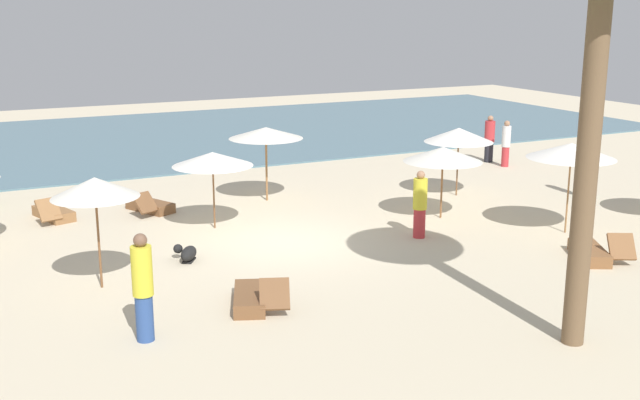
% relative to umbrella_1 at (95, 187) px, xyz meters
% --- Properties ---
extents(ground_plane, '(60.00, 60.00, 0.00)m').
position_rel_umbrella_1_xyz_m(ground_plane, '(4.76, 1.12, -2.14)').
color(ground_plane, beige).
extents(ocean_water, '(48.00, 16.00, 0.06)m').
position_rel_umbrella_1_xyz_m(ocean_water, '(4.76, 18.12, -2.11)').
color(ocean_water, slate).
rests_on(ocean_water, ground_plane).
extents(umbrella_1, '(1.78, 1.78, 2.35)m').
position_rel_umbrella_1_xyz_m(umbrella_1, '(0.00, 0.00, 0.00)').
color(umbrella_1, brown).
rests_on(umbrella_1, ground_plane).
extents(umbrella_3, '(2.23, 2.23, 2.35)m').
position_rel_umbrella_1_xyz_m(umbrella_3, '(11.56, -1.17, 0.01)').
color(umbrella_3, olive).
rests_on(umbrella_3, ground_plane).
extents(umbrella_4, '(2.16, 2.16, 1.99)m').
position_rel_umbrella_1_xyz_m(umbrella_4, '(9.51, 1.47, -0.35)').
color(umbrella_4, brown).
rests_on(umbrella_4, ground_plane).
extents(umbrella_5, '(2.10, 2.10, 2.11)m').
position_rel_umbrella_1_xyz_m(umbrella_5, '(11.46, 3.44, -0.25)').
color(umbrella_5, brown).
rests_on(umbrella_5, ground_plane).
extents(umbrella_7, '(2.10, 2.10, 2.03)m').
position_rel_umbrella_1_xyz_m(umbrella_7, '(3.56, 3.24, -0.28)').
color(umbrella_7, brown).
rests_on(umbrella_7, ground_plane).
extents(umbrella_8, '(2.21, 2.21, 2.22)m').
position_rel_umbrella_1_xyz_m(umbrella_8, '(5.95, 5.43, -0.08)').
color(umbrella_8, olive).
rests_on(umbrella_8, ground_plane).
extents(lounger_1, '(1.25, 1.78, 0.68)m').
position_rel_umbrella_1_xyz_m(lounger_1, '(2.44, 5.67, -1.97)').
color(lounger_1, brown).
rests_on(lounger_1, ground_plane).
extents(lounger_2, '(1.04, 1.76, 0.72)m').
position_rel_umbrella_1_xyz_m(lounger_2, '(-0.14, 6.03, -1.97)').
color(lounger_2, olive).
rests_on(lounger_2, ground_plane).
extents(lounger_3, '(1.31, 1.76, 0.69)m').
position_rel_umbrella_1_xyz_m(lounger_3, '(10.54, -3.12, -1.97)').
color(lounger_3, brown).
rests_on(lounger_3, ground_plane).
extents(lounger_4, '(1.17, 1.80, 0.67)m').
position_rel_umbrella_1_xyz_m(lounger_4, '(2.43, -2.37, -1.97)').
color(lounger_4, brown).
rests_on(lounger_4, ground_plane).
extents(person_0, '(0.44, 0.44, 1.69)m').
position_rel_umbrella_1_xyz_m(person_0, '(15.71, 6.33, -1.28)').
color(person_0, '#BF3338').
rests_on(person_0, ground_plane).
extents(person_1, '(0.53, 0.53, 1.75)m').
position_rel_umbrella_1_xyz_m(person_1, '(15.71, 7.29, -1.26)').
color(person_1, '#26262D').
rests_on(person_1, ground_plane).
extents(person_2, '(0.39, 0.39, 1.72)m').
position_rel_umbrella_1_xyz_m(person_2, '(7.92, 0.14, -1.27)').
color(person_2, '#BF3338').
rests_on(person_2, ground_plane).
extents(person_3, '(0.42, 0.42, 1.82)m').
position_rel_umbrella_1_xyz_m(person_3, '(14.85, 1.62, -1.20)').
color(person_3, '#338C59').
rests_on(person_3, ground_plane).
extents(person_4, '(0.51, 0.51, 1.95)m').
position_rel_umbrella_1_xyz_m(person_4, '(0.17, -3.03, -1.15)').
color(person_4, '#2D4C8C').
rests_on(person_4, ground_plane).
extents(dog, '(0.64, 0.75, 0.36)m').
position_rel_umbrella_1_xyz_m(dog, '(2.11, 0.89, -1.95)').
color(dog, black).
rests_on(dog, ground_plane).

